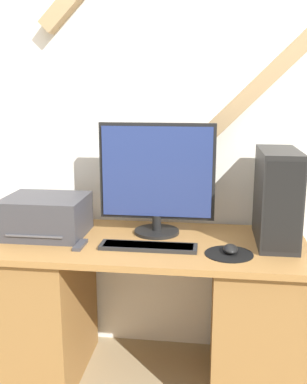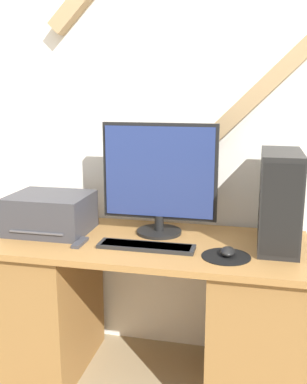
{
  "view_description": "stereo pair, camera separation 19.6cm",
  "coord_description": "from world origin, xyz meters",
  "px_view_note": "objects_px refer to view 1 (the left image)",
  "views": [
    {
      "loc": [
        0.31,
        -1.72,
        1.47
      ],
      "look_at": [
        0.04,
        0.33,
        1.0
      ],
      "focal_mm": 42.0,
      "sensor_mm": 36.0,
      "label": 1
    },
    {
      "loc": [
        0.5,
        -1.68,
        1.47
      ],
      "look_at": [
        0.04,
        0.33,
        1.0
      ],
      "focal_mm": 42.0,
      "sensor_mm": 36.0,
      "label": 2
    }
  ],
  "objects_px": {
    "monitor": "(157,177)",
    "keyboard": "(148,246)",
    "mouse": "(231,249)",
    "remote_control": "(80,245)",
    "printer": "(46,216)",
    "computer_tower": "(277,197)"
  },
  "relations": [
    {
      "from": "mouse",
      "to": "printer",
      "type": "height_order",
      "value": "printer"
    },
    {
      "from": "monitor",
      "to": "computer_tower",
      "type": "bearing_deg",
      "value": -6.22
    },
    {
      "from": "mouse",
      "to": "printer",
      "type": "xyz_separation_m",
      "value": [
        -0.91,
        0.15,
        0.08
      ]
    },
    {
      "from": "monitor",
      "to": "computer_tower",
      "type": "height_order",
      "value": "monitor"
    },
    {
      "from": "keyboard",
      "to": "mouse",
      "type": "bearing_deg",
      "value": -2.41
    },
    {
      "from": "monitor",
      "to": "remote_control",
      "type": "xyz_separation_m",
      "value": [
        -0.33,
        -0.25,
        -0.29
      ]
    },
    {
      "from": "computer_tower",
      "to": "printer",
      "type": "relative_size",
      "value": 1.12
    },
    {
      "from": "monitor",
      "to": "mouse",
      "type": "distance_m",
      "value": 0.52
    },
    {
      "from": "printer",
      "to": "computer_tower",
      "type": "bearing_deg",
      "value": 1.71
    },
    {
      "from": "keyboard",
      "to": "mouse",
      "type": "distance_m",
      "value": 0.37
    },
    {
      "from": "keyboard",
      "to": "computer_tower",
      "type": "xyz_separation_m",
      "value": [
        0.59,
        0.17,
        0.21
      ]
    },
    {
      "from": "monitor",
      "to": "mouse",
      "type": "xyz_separation_m",
      "value": [
        0.36,
        -0.25,
        -0.27
      ]
    },
    {
      "from": "mouse",
      "to": "remote_control",
      "type": "relative_size",
      "value": 0.73
    },
    {
      "from": "keyboard",
      "to": "remote_control",
      "type": "distance_m",
      "value": 0.32
    },
    {
      "from": "monitor",
      "to": "remote_control",
      "type": "bearing_deg",
      "value": -142.74
    },
    {
      "from": "printer",
      "to": "remote_control",
      "type": "xyz_separation_m",
      "value": [
        0.22,
        -0.15,
        -0.09
      ]
    },
    {
      "from": "monitor",
      "to": "printer",
      "type": "distance_m",
      "value": 0.59
    },
    {
      "from": "printer",
      "to": "mouse",
      "type": "bearing_deg",
      "value": -9.63
    },
    {
      "from": "keyboard",
      "to": "computer_tower",
      "type": "height_order",
      "value": "computer_tower"
    },
    {
      "from": "monitor",
      "to": "keyboard",
      "type": "relative_size",
      "value": 1.28
    },
    {
      "from": "remote_control",
      "to": "monitor",
      "type": "bearing_deg",
      "value": 37.26
    },
    {
      "from": "monitor",
      "to": "printer",
      "type": "relative_size",
      "value": 1.45
    }
  ]
}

